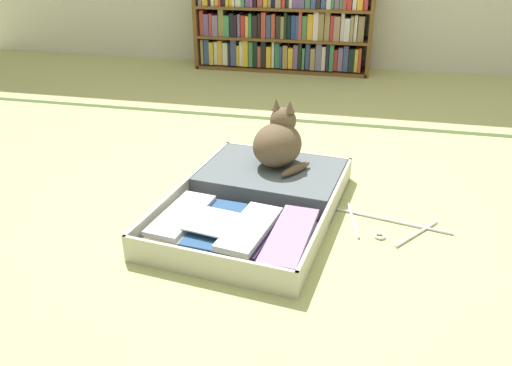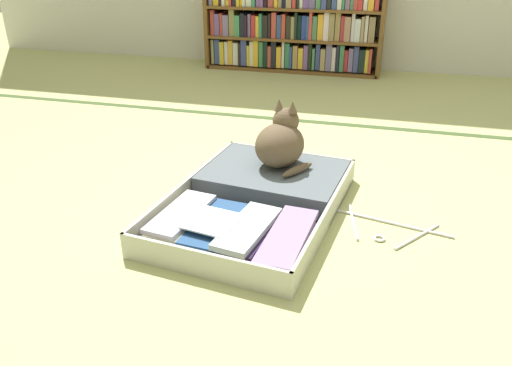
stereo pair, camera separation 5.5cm
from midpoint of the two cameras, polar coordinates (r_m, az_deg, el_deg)
The scene contains 6 objects.
ground_plane at distance 1.93m, azimuth 5.16°, elevation -3.08°, with size 10.00×10.00×0.00m, color tan.
tatami_border at distance 2.87m, azimuth 8.85°, elevation 6.72°, with size 4.80×0.05×0.00m.
bookshelf at distance 4.02m, azimuth 4.68°, elevation 17.50°, with size 1.35×0.29×0.71m.
open_suitcase at distance 1.92m, azimuth 1.19°, elevation -1.81°, with size 0.67×0.92×0.09m.
black_cat at distance 2.05m, azimuth 3.68°, elevation 4.61°, with size 0.27×0.28×0.26m.
clothes_hanger at distance 1.87m, azimuth 15.27°, elevation -4.87°, with size 0.45×0.28×0.01m.
Camera 2 is at (0.29, -1.66, 0.94)m, focal length 35.32 mm.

